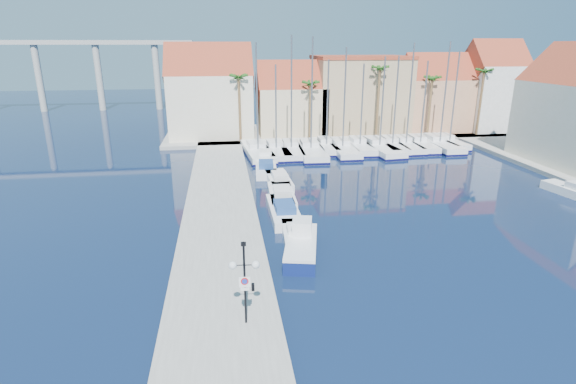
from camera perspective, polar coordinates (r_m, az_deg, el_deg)
name	(u,v)px	position (r m, az deg, el deg)	size (l,w,h in m)	color
ground	(382,299)	(26.57, 11.87, -13.10)	(260.00, 260.00, 0.00)	black
quay_west	(220,217)	(37.16, -8.60, -3.10)	(6.00, 77.00, 0.50)	gray
shore_north	(339,132)	(72.83, 6.54, 7.54)	(54.00, 16.00, 0.50)	gray
lamp_post	(244,271)	(21.83, -5.56, -9.93)	(1.49, 0.48, 4.38)	black
bollard	(253,287)	(25.74, -4.47, -11.95)	(0.18, 0.18, 0.45)	black
fishing_boat	(301,244)	(30.73, 1.71, -6.68)	(3.30, 6.35, 2.12)	navy
motorboat_west_0	(295,236)	(32.55, 0.90, -5.56)	(2.04, 5.33, 1.40)	white
motorboat_west_1	(284,211)	(37.26, -0.55, -2.40)	(2.31, 7.11, 1.40)	white
motorboat_west_2	(282,195)	(41.07, -0.82, -0.41)	(2.50, 6.96, 1.40)	white
motorboat_west_3	(279,180)	(45.77, -1.18, 1.57)	(2.30, 6.55, 1.40)	white
motorboat_west_4	(266,168)	(50.23, -2.82, 3.07)	(2.75, 7.12, 1.40)	white
motorboat_west_5	(266,156)	(55.51, -2.86, 4.54)	(2.71, 6.66, 1.40)	white
motorboat_west_6	(259,147)	(60.70, -3.65, 5.72)	(2.06, 6.42, 1.40)	white
motorboat_east_1	(573,191)	(50.17, 32.47, 0.14)	(2.73, 5.90, 1.40)	white
sailboat_0	(257,151)	(58.11, -3.92, 5.22)	(3.93, 11.68, 13.86)	white
sailboat_1	(276,150)	(58.69, -1.58, 5.37)	(3.06, 10.56, 11.33)	white
sailboat_2	(291,149)	(58.89, 0.36, 5.47)	(3.22, 10.39, 14.73)	white
sailboat_3	(310,150)	(58.85, 2.84, 5.41)	(3.75, 12.01, 14.56)	white
sailboat_4	(326,146)	(61.03, 4.80, 5.85)	(2.41, 8.70, 11.82)	white
sailboat_5	(341,148)	(60.19, 6.81, 5.59)	(3.14, 11.01, 13.32)	white
sailboat_6	(359,146)	(61.67, 8.98, 5.79)	(2.94, 9.78, 11.31)	white
sailboat_7	(377,147)	(61.69, 11.29, 5.66)	(3.97, 11.90, 12.22)	white
sailboat_8	(391,145)	(62.99, 12.98, 5.83)	(3.29, 9.76, 12.29)	white
sailboat_9	(404,144)	(63.69, 14.56, 5.86)	(2.62, 9.58, 13.84)	white
sailboat_10	(419,144)	(64.74, 16.28, 5.88)	(3.13, 9.74, 11.63)	white
sailboat_11	(437,143)	(65.85, 18.45, 5.88)	(2.95, 11.06, 13.99)	white
sailboat_12	(448,142)	(67.16, 19.60, 6.02)	(2.74, 8.58, 12.79)	white
building_0	(211,95)	(68.54, -9.81, 12.04)	(12.30, 9.00, 13.50)	beige
building_1	(291,102)	(69.46, 0.38, 11.35)	(10.30, 8.00, 11.00)	beige
building_2	(359,94)	(72.79, 9.05, 12.21)	(14.20, 10.20, 11.50)	tan
building_3	(434,96)	(76.34, 18.08, 11.53)	(10.30, 8.00, 12.00)	tan
building_4	(491,89)	(79.75, 24.42, 11.88)	(8.30, 8.00, 14.00)	silver
palm_0	(239,79)	(63.37, -6.29, 14.02)	(2.60, 2.60, 10.15)	brown
palm_1	(311,86)	(64.61, 2.88, 13.34)	(2.60, 2.60, 9.15)	brown
palm_2	(380,71)	(67.14, 11.60, 14.80)	(2.60, 2.60, 11.15)	brown
palm_3	(432,81)	(70.31, 17.85, 13.31)	(2.60, 2.60, 9.65)	brown
palm_4	(484,74)	(74.07, 23.65, 13.62)	(2.60, 2.60, 10.65)	brown
viaduct	(72,61)	(107.64, -25.78, 14.72)	(48.00, 2.20, 14.45)	#9E9E99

